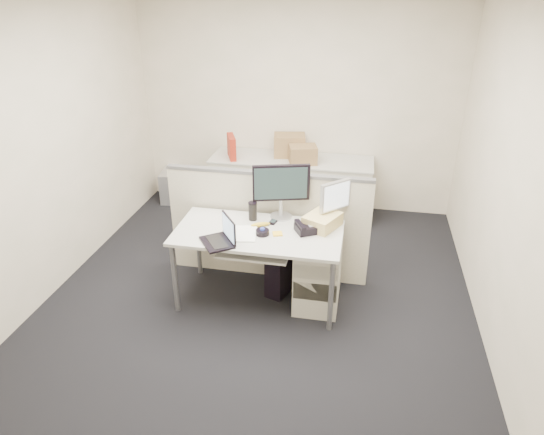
% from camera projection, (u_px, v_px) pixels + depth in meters
% --- Properties ---
extents(floor, '(4.00, 4.50, 0.01)m').
position_uv_depth(floor, '(259.00, 298.00, 4.67)').
color(floor, black).
rests_on(floor, ground).
extents(wall_back, '(4.00, 0.02, 2.70)m').
position_uv_depth(wall_back, '(297.00, 104.00, 6.04)').
color(wall_back, beige).
rests_on(wall_back, ground).
extents(wall_front, '(4.00, 0.02, 2.70)m').
position_uv_depth(wall_front, '(144.00, 347.00, 2.09)').
color(wall_front, beige).
rests_on(wall_front, ground).
extents(wall_left, '(0.02, 4.50, 2.70)m').
position_uv_depth(wall_left, '(43.00, 152.00, 4.40)').
color(wall_left, beige).
rests_on(wall_left, ground).
extents(wall_right, '(0.02, 4.50, 2.70)m').
position_uv_depth(wall_right, '(511.00, 184.00, 3.72)').
color(wall_right, beige).
rests_on(wall_right, ground).
extents(desk, '(1.50, 0.75, 0.73)m').
position_uv_depth(desk, '(258.00, 238.00, 4.37)').
color(desk, silver).
rests_on(desk, floor).
extents(keyboard_tray, '(0.62, 0.32, 0.02)m').
position_uv_depth(keyboard_tray, '(254.00, 252.00, 4.23)').
color(keyboard_tray, silver).
rests_on(keyboard_tray, desk).
extents(drawer_pedestal, '(0.40, 0.55, 0.65)m').
position_uv_depth(drawer_pedestal, '(318.00, 273.00, 4.47)').
color(drawer_pedestal, beige).
rests_on(drawer_pedestal, floor).
extents(cubicle_partition, '(2.00, 0.06, 1.10)m').
position_uv_depth(cubicle_partition, '(268.00, 227.00, 4.81)').
color(cubicle_partition, beige).
rests_on(cubicle_partition, floor).
extents(back_counter, '(2.00, 0.60, 0.72)m').
position_uv_depth(back_counter, '(291.00, 187.00, 6.20)').
color(back_counter, beige).
rests_on(back_counter, floor).
extents(monitor_main, '(0.56, 0.34, 0.53)m').
position_uv_depth(monitor_main, '(281.00, 192.00, 4.48)').
color(monitor_main, black).
rests_on(monitor_main, desk).
extents(monitor_small, '(0.35, 0.35, 0.40)m').
position_uv_depth(monitor_small, '(335.00, 203.00, 4.41)').
color(monitor_small, '#B7B7BC').
rests_on(monitor_small, desk).
extents(laptop, '(0.36, 0.38, 0.23)m').
position_uv_depth(laptop, '(216.00, 232.00, 4.09)').
color(laptop, black).
rests_on(laptop, desk).
extents(trackball, '(0.14, 0.14, 0.05)m').
position_uv_depth(trackball, '(262.00, 232.00, 4.28)').
color(trackball, black).
rests_on(trackball, desk).
extents(desk_phone, '(0.27, 0.25, 0.07)m').
position_uv_depth(desk_phone, '(308.00, 228.00, 4.32)').
color(desk_phone, black).
rests_on(desk_phone, desk).
extents(paper_stack, '(0.28, 0.33, 0.01)m').
position_uv_depth(paper_stack, '(243.00, 234.00, 4.29)').
color(paper_stack, white).
rests_on(paper_stack, desk).
extents(sticky_pad, '(0.10, 0.10, 0.01)m').
position_uv_depth(sticky_pad, '(278.00, 234.00, 4.29)').
color(sticky_pad, yellow).
rests_on(sticky_pad, desk).
extents(travel_mug, '(0.10, 0.10, 0.17)m').
position_uv_depth(travel_mug, '(253.00, 212.00, 4.51)').
color(travel_mug, black).
rests_on(travel_mug, desk).
extents(banana, '(0.18, 0.11, 0.04)m').
position_uv_depth(banana, '(261.00, 224.00, 4.42)').
color(banana, yellow).
rests_on(banana, desk).
extents(cellphone, '(0.08, 0.12, 0.01)m').
position_uv_depth(cellphone, '(273.00, 222.00, 4.49)').
color(cellphone, black).
rests_on(cellphone, desk).
extents(manila_folders, '(0.37, 0.40, 0.12)m').
position_uv_depth(manila_folders, '(322.00, 221.00, 4.39)').
color(manila_folders, '#F9DD85').
rests_on(manila_folders, desk).
extents(keyboard, '(0.50, 0.18, 0.03)m').
position_uv_depth(keyboard, '(260.00, 248.00, 4.25)').
color(keyboard, black).
rests_on(keyboard, keyboard_tray).
extents(pc_tower_desk, '(0.31, 0.46, 0.40)m').
position_uv_depth(pc_tower_desk, '(283.00, 272.00, 4.72)').
color(pc_tower_desk, black).
rests_on(pc_tower_desk, floor).
extents(pc_tower_spare_dark, '(0.20, 0.42, 0.37)m').
position_uv_depth(pc_tower_spare_dark, '(215.00, 190.00, 6.54)').
color(pc_tower_spare_dark, black).
rests_on(pc_tower_spare_dark, floor).
extents(pc_tower_spare_silver, '(0.23, 0.46, 0.41)m').
position_uv_depth(pc_tower_spare_silver, '(170.00, 185.00, 6.65)').
color(pc_tower_spare_silver, '#B7B7BC').
rests_on(pc_tower_spare_silver, floor).
extents(cardboard_box_left, '(0.43, 0.35, 0.29)m').
position_uv_depth(cardboard_box_left, '(289.00, 146.00, 6.09)').
color(cardboard_box_left, olive).
rests_on(cardboard_box_left, back_counter).
extents(cardboard_box_right, '(0.38, 0.33, 0.23)m').
position_uv_depth(cardboard_box_right, '(303.00, 155.00, 5.85)').
color(cardboard_box_right, olive).
rests_on(cardboard_box_right, back_counter).
extents(red_binder, '(0.19, 0.33, 0.30)m').
position_uv_depth(red_binder, '(232.00, 148.00, 6.01)').
color(red_binder, '#9F2615').
rests_on(red_binder, back_counter).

